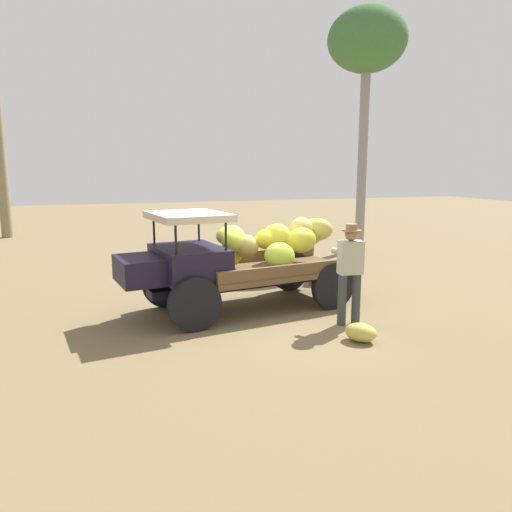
# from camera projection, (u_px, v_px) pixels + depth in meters

# --- Properties ---
(ground_plane) EXTENTS (60.00, 60.00, 0.00)m
(ground_plane) POSITION_uv_depth(u_px,v_px,m) (249.00, 312.00, 9.02)
(ground_plane) COLOR olive
(truck) EXTENTS (4.61, 2.30, 1.90)m
(truck) POSITION_uv_depth(u_px,v_px,m) (239.00, 258.00, 9.04)
(truck) COLOR black
(truck) RESTS_ON ground
(farmer) EXTENTS (0.52, 0.47, 1.75)m
(farmer) POSITION_uv_depth(u_px,v_px,m) (350.00, 268.00, 8.12)
(farmer) COLOR #363E3F
(farmer) RESTS_ON ground
(wooden_crate) EXTENTS (0.59, 0.64, 0.38)m
(wooden_crate) POSITION_uv_depth(u_px,v_px,m) (319.00, 275.00, 11.25)
(wooden_crate) COLOR #855E4A
(wooden_crate) RESTS_ON ground
(loose_banana_bunch) EXTENTS (0.60, 0.63, 0.29)m
(loose_banana_bunch) POSITION_uv_depth(u_px,v_px,m) (361.00, 332.00, 7.45)
(loose_banana_bunch) COLOR gold
(loose_banana_bunch) RESTS_ON ground
(forest_tree_5) EXTENTS (2.44, 2.44, 7.54)m
(forest_tree_5) POSITION_uv_depth(u_px,v_px,m) (367.00, 45.00, 14.72)
(forest_tree_5) COLOR gray
(forest_tree_5) RESTS_ON ground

